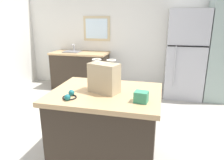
{
  "coord_description": "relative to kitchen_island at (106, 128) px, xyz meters",
  "views": [
    {
      "loc": [
        0.86,
        -2.5,
        1.7
      ],
      "look_at": [
        0.27,
        -0.07,
        0.96
      ],
      "focal_mm": 33.53,
      "sensor_mm": 36.0,
      "label": 1
    }
  ],
  "objects": [
    {
      "name": "bottle",
      "position": [
        -0.17,
        0.29,
        0.57
      ],
      "size": [
        0.06,
        0.06,
        0.25
      ],
      "color": "white",
      "rests_on": "kitchen_island"
    },
    {
      "name": "shopping_bag",
      "position": [
        -0.01,
        -0.02,
        0.62
      ],
      "size": [
        0.37,
        0.28,
        0.37
      ],
      "color": "tan",
      "rests_on": "kitchen_island"
    },
    {
      "name": "small_box",
      "position": [
        0.42,
        -0.21,
        0.51
      ],
      "size": [
        0.14,
        0.13,
        0.11
      ],
      "primitive_type": "cube",
      "rotation": [
        0.0,
        0.0,
        -0.14
      ],
      "color": "#388E66",
      "rests_on": "kitchen_island"
    },
    {
      "name": "kitchen_island",
      "position": [
        0.0,
        0.0,
        0.0
      ],
      "size": [
        1.22,
        0.96,
        0.91
      ],
      "color": "#33281E",
      "rests_on": "ground"
    },
    {
      "name": "tall_cabinet",
      "position": [
        1.77,
        2.6,
        0.58
      ],
      "size": [
        0.55,
        0.65,
        2.07
      ],
      "color": "#9EB2A8",
      "rests_on": "ground"
    },
    {
      "name": "ear_defenders",
      "position": [
        -0.31,
        -0.27,
        0.47
      ],
      "size": [
        0.17,
        0.2,
        0.06
      ],
      "color": "black",
      "rests_on": "kitchen_island"
    },
    {
      "name": "ground",
      "position": [
        -0.27,
        0.37,
        -0.46
      ],
      "size": [
        6.36,
        6.36,
        0.0
      ],
      "primitive_type": "plane",
      "color": "#ADA89E"
    },
    {
      "name": "refrigerator",
      "position": [
        1.07,
        2.6,
        0.48
      ],
      "size": [
        0.79,
        0.73,
        1.89
      ],
      "color": "#B7B7BC",
      "rests_on": "ground"
    },
    {
      "name": "back_wall",
      "position": [
        -0.28,
        3.02,
        0.87
      ],
      "size": [
        5.26,
        0.13,
        2.66
      ],
      "color": "silver",
      "rests_on": "ground"
    },
    {
      "name": "sink_counter",
      "position": [
        -1.38,
        2.63,
        0.0
      ],
      "size": [
        1.38,
        0.66,
        1.09
      ],
      "color": "#33281E",
      "rests_on": "ground"
    }
  ]
}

